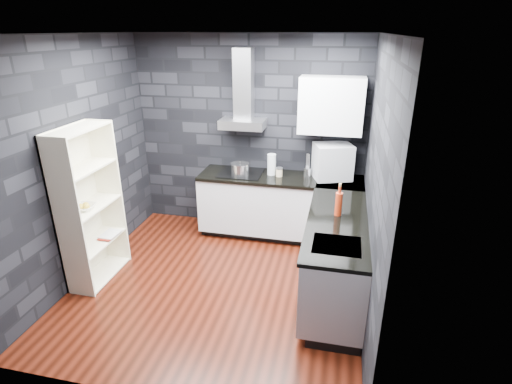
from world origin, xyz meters
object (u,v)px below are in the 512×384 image
(utensil_crock, at_px, (307,172))
(fruit_bowl, at_px, (84,207))
(glass_vase, at_px, (272,164))
(pot, at_px, (240,170))
(red_bottle, at_px, (339,204))
(appliance_garage, at_px, (333,162))
(storage_jar, at_px, (279,173))
(bookshelf, at_px, (90,207))

(utensil_crock, relative_size, fruit_bowl, 0.54)
(glass_vase, distance_m, utensil_crock, 0.49)
(pot, distance_m, red_bottle, 1.65)
(fruit_bowl, bearing_deg, appliance_garage, 32.06)
(pot, relative_size, glass_vase, 0.84)
(utensil_crock, distance_m, fruit_bowl, 2.78)
(red_bottle, distance_m, fruit_bowl, 2.75)
(glass_vase, bearing_deg, pot, -162.75)
(storage_jar, bearing_deg, utensil_crock, 10.64)
(red_bottle, bearing_deg, glass_vase, 129.82)
(appliance_garage, bearing_deg, bookshelf, -168.89)
(glass_vase, height_order, bookshelf, bookshelf)
(glass_vase, bearing_deg, appliance_garage, 2.61)
(storage_jar, xyz_separation_m, fruit_bowl, (-1.90, -1.54, -0.02))
(bookshelf, height_order, fruit_bowl, bookshelf)
(fruit_bowl, bearing_deg, pot, 46.63)
(red_bottle, bearing_deg, appliance_garage, 95.92)
(bookshelf, relative_size, fruit_bowl, 8.10)
(glass_vase, relative_size, fruit_bowl, 1.28)
(fruit_bowl, bearing_deg, utensil_crock, 35.29)
(utensil_crock, bearing_deg, fruit_bowl, -144.71)
(glass_vase, xyz_separation_m, appliance_garage, (0.80, 0.04, 0.08))
(pot, xyz_separation_m, bookshelf, (-1.38, -1.36, -0.08))
(utensil_crock, bearing_deg, red_bottle, -68.61)
(storage_jar, bearing_deg, red_bottle, -52.59)
(storage_jar, xyz_separation_m, appliance_garage, (0.69, 0.09, 0.17))
(appliance_garage, relative_size, fruit_bowl, 2.11)
(storage_jar, height_order, utensil_crock, utensil_crock)
(glass_vase, xyz_separation_m, storage_jar, (0.11, -0.05, -0.09))
(utensil_crock, relative_size, bookshelf, 0.07)
(pot, bearing_deg, storage_jar, 8.42)
(pot, bearing_deg, fruit_bowl, -133.37)
(appliance_garage, relative_size, red_bottle, 1.85)
(bookshelf, distance_m, fruit_bowl, 0.10)
(fruit_bowl, bearing_deg, storage_jar, 38.95)
(red_bottle, bearing_deg, pot, 143.63)
(storage_jar, distance_m, appliance_garage, 0.72)
(pot, distance_m, storage_jar, 0.53)
(pot, xyz_separation_m, storage_jar, (0.52, 0.08, -0.03))
(bookshelf, bearing_deg, appliance_garage, 46.21)
(pot, bearing_deg, utensil_crock, 9.34)
(pot, xyz_separation_m, red_bottle, (1.33, -0.98, 0.04))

